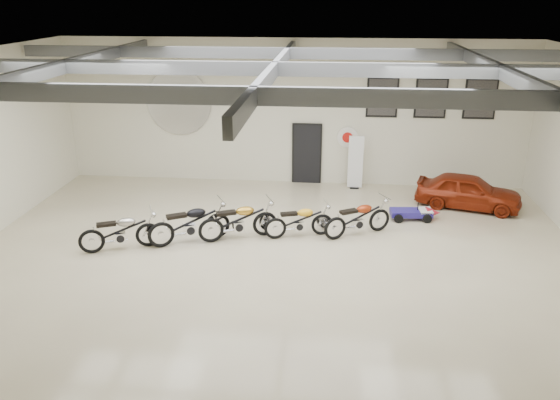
# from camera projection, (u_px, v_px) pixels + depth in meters

# --- Properties ---
(floor) EXTENTS (16.00, 12.00, 0.01)m
(floor) POSITION_uv_depth(u_px,v_px,m) (276.00, 256.00, 14.10)
(floor) COLOR beige
(floor) RESTS_ON ground
(ceiling) EXTENTS (16.00, 12.00, 0.01)m
(ceiling) POSITION_uv_depth(u_px,v_px,m) (275.00, 58.00, 12.32)
(ceiling) COLOR slate
(ceiling) RESTS_ON back_wall
(back_wall) EXTENTS (16.00, 0.02, 5.00)m
(back_wall) POSITION_uv_depth(u_px,v_px,m) (293.00, 113.00, 18.79)
(back_wall) COLOR beige
(back_wall) RESTS_ON floor
(ceiling_beams) EXTENTS (15.80, 11.80, 0.32)m
(ceiling_beams) POSITION_uv_depth(u_px,v_px,m) (275.00, 69.00, 12.41)
(ceiling_beams) COLOR #56595E
(ceiling_beams) RESTS_ON ceiling
(door) EXTENTS (0.92, 0.08, 2.10)m
(door) POSITION_uv_depth(u_px,v_px,m) (307.00, 154.00, 19.22)
(door) COLOR black
(door) RESTS_ON back_wall
(logo_plaque) EXTENTS (2.30, 0.06, 1.16)m
(logo_plaque) POSITION_uv_depth(u_px,v_px,m) (179.00, 102.00, 18.99)
(logo_plaque) COLOR silver
(logo_plaque) RESTS_ON back_wall
(poster_left) EXTENTS (1.05, 0.08, 1.35)m
(poster_left) POSITION_uv_depth(u_px,v_px,m) (382.00, 97.00, 18.28)
(poster_left) COLOR black
(poster_left) RESTS_ON back_wall
(poster_mid) EXTENTS (1.05, 0.08, 1.35)m
(poster_mid) POSITION_uv_depth(u_px,v_px,m) (431.00, 98.00, 18.14)
(poster_mid) COLOR black
(poster_mid) RESTS_ON back_wall
(poster_right) EXTENTS (1.05, 0.08, 1.35)m
(poster_right) POSITION_uv_depth(u_px,v_px,m) (480.00, 99.00, 18.00)
(poster_right) COLOR black
(poster_right) RESTS_ON back_wall
(oil_sign) EXTENTS (0.72, 0.10, 0.72)m
(oil_sign) POSITION_uv_depth(u_px,v_px,m) (348.00, 137.00, 18.86)
(oil_sign) COLOR white
(oil_sign) RESTS_ON back_wall
(banner_stand) EXTENTS (0.51, 0.20, 1.87)m
(banner_stand) POSITION_uv_depth(u_px,v_px,m) (355.00, 162.00, 18.69)
(banner_stand) COLOR white
(banner_stand) RESTS_ON floor
(motorcycle_silver) EXTENTS (2.14, 1.38, 1.07)m
(motorcycle_silver) POSITION_uv_depth(u_px,v_px,m) (120.00, 231.00, 14.27)
(motorcycle_silver) COLOR silver
(motorcycle_silver) RESTS_ON floor
(motorcycle_black) EXTENTS (2.28, 1.67, 1.15)m
(motorcycle_black) POSITION_uv_depth(u_px,v_px,m) (189.00, 223.00, 14.68)
(motorcycle_black) COLOR silver
(motorcycle_black) RESTS_ON floor
(motorcycle_gold) EXTENTS (2.26, 1.46, 1.13)m
(motorcycle_gold) POSITION_uv_depth(u_px,v_px,m) (238.00, 220.00, 14.90)
(motorcycle_gold) COLOR silver
(motorcycle_gold) RESTS_ON floor
(motorcycle_yellow) EXTENTS (1.99, 1.13, 0.99)m
(motorcycle_yellow) POSITION_uv_depth(u_px,v_px,m) (299.00, 220.00, 15.05)
(motorcycle_yellow) COLOR silver
(motorcycle_yellow) RESTS_ON floor
(motorcycle_red) EXTENTS (2.09, 1.55, 1.06)m
(motorcycle_red) POSITION_uv_depth(u_px,v_px,m) (358.00, 218.00, 15.14)
(motorcycle_red) COLOR silver
(motorcycle_red) RESTS_ON floor
(go_kart) EXTENTS (1.56, 0.80, 0.55)m
(go_kart) POSITION_uv_depth(u_px,v_px,m) (416.00, 211.00, 16.31)
(go_kart) COLOR navy
(go_kart) RESTS_ON floor
(vintage_car) EXTENTS (2.10, 3.42, 1.09)m
(vintage_car) POSITION_uv_depth(u_px,v_px,m) (468.00, 191.00, 17.12)
(vintage_car) COLOR maroon
(vintage_car) RESTS_ON floor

